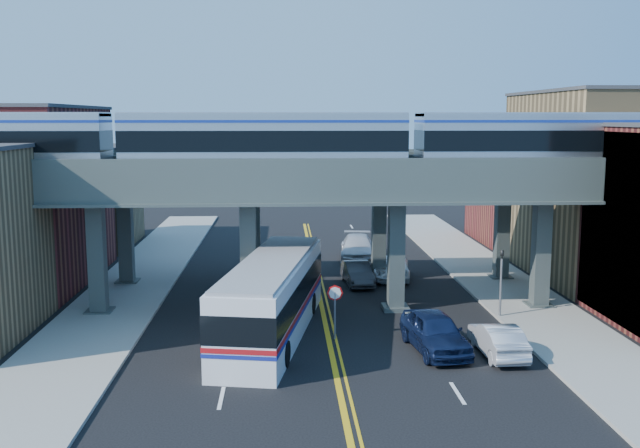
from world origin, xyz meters
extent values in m
plane|color=black|center=(0.00, 0.00, 0.00)|extent=(120.00, 120.00, 0.00)
cube|color=gray|center=(-11.50, 10.00, 0.08)|extent=(5.00, 70.00, 0.16)
cube|color=gray|center=(11.50, 10.00, 0.08)|extent=(5.00, 70.00, 0.16)
cube|color=maroon|center=(-18.50, 16.00, 5.50)|extent=(8.00, 14.00, 11.00)
cube|color=olive|center=(-18.50, 29.00, 4.00)|extent=(8.00, 10.00, 8.00)
cube|color=olive|center=(18.50, 16.00, 6.00)|extent=(8.00, 14.00, 12.00)
cube|color=maroon|center=(18.50, 29.00, 4.50)|extent=(8.00, 10.00, 9.00)
cube|color=teal|center=(14.55, 4.00, 4.75)|extent=(0.10, 9.50, 9.50)
cube|color=#3B4443|center=(-12.00, 8.00, 3.00)|extent=(0.85, 0.85, 6.00)
cube|color=#3B4443|center=(-4.00, 8.00, 3.00)|extent=(0.85, 0.85, 6.00)
cube|color=#3B4443|center=(4.00, 8.00, 3.00)|extent=(0.85, 0.85, 6.00)
cube|color=#3B4443|center=(12.00, 8.00, 3.00)|extent=(0.85, 0.85, 6.00)
cube|color=#4D5953|center=(0.00, 8.00, 6.70)|extent=(52.00, 3.60, 1.40)
cube|color=#3B4443|center=(-12.00, 15.00, 3.00)|extent=(0.85, 0.85, 6.00)
cube|color=#3B4443|center=(-4.00, 15.00, 3.00)|extent=(0.85, 0.85, 6.00)
cube|color=#3B4443|center=(4.00, 15.00, 3.00)|extent=(0.85, 0.85, 6.00)
cube|color=#3B4443|center=(12.00, 15.00, 3.00)|extent=(0.85, 0.85, 6.00)
cube|color=#4D5953|center=(0.00, 15.00, 6.70)|extent=(52.00, 3.60, 1.40)
cube|color=black|center=(-13.90, 8.00, 7.52)|extent=(2.14, 2.14, 0.24)
cube|color=black|center=(-7.79, 8.00, 7.52)|extent=(2.14, 2.14, 0.24)
cube|color=black|center=(1.66, 8.00, 7.52)|extent=(2.14, 2.14, 0.24)
cube|color=silver|center=(-3.06, 8.00, 9.20)|extent=(14.76, 2.82, 3.11)
cube|color=black|center=(-3.06, 8.00, 9.35)|extent=(14.78, 2.88, 1.07)
cube|color=black|center=(7.78, 8.00, 7.52)|extent=(2.14, 2.14, 0.24)
cube|color=black|center=(17.22, 8.00, 7.52)|extent=(2.14, 2.14, 0.24)
cube|color=silver|center=(12.50, 8.00, 9.20)|extent=(14.76, 2.82, 3.11)
cube|color=black|center=(12.50, 8.00, 9.35)|extent=(14.78, 2.88, 1.07)
cylinder|color=slate|center=(0.30, 3.00, 1.15)|extent=(0.09, 0.09, 2.30)
cylinder|color=red|center=(0.30, 3.00, 2.25)|extent=(0.76, 0.04, 0.76)
cylinder|color=slate|center=(9.20, 6.00, 1.60)|extent=(0.12, 0.12, 3.20)
imported|color=black|center=(9.20, 6.00, 3.65)|extent=(0.15, 0.18, 0.90)
cube|color=white|center=(-2.68, 3.85, 1.78)|extent=(5.39, 14.08, 3.56)
cube|color=black|center=(-2.68, 3.85, 2.24)|extent=(5.45, 14.13, 1.20)
cube|color=#B21419|center=(-2.68, 3.85, 1.43)|extent=(5.44, 14.13, 0.21)
cylinder|color=black|center=(-3.46, -0.49, 0.57)|extent=(3.24, 1.68, 1.15)
cylinder|color=black|center=(-1.99, 7.64, 0.57)|extent=(3.24, 1.68, 1.15)
imported|color=#101A3A|center=(4.68, 1.02, 0.89)|extent=(2.75, 5.46, 1.78)
imported|color=#343336|center=(2.54, 14.07, 0.72)|extent=(1.88, 4.49, 1.44)
imported|color=white|center=(4.92, 15.61, 0.69)|extent=(2.92, 5.24, 1.38)
imported|color=silver|center=(3.41, 22.33, 0.87)|extent=(3.00, 6.18, 1.73)
imported|color=#BCBDC1|center=(7.33, 0.27, 0.72)|extent=(1.65, 4.44, 1.45)
camera|label=1|loc=(-2.14, -29.67, 10.46)|focal=40.00mm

